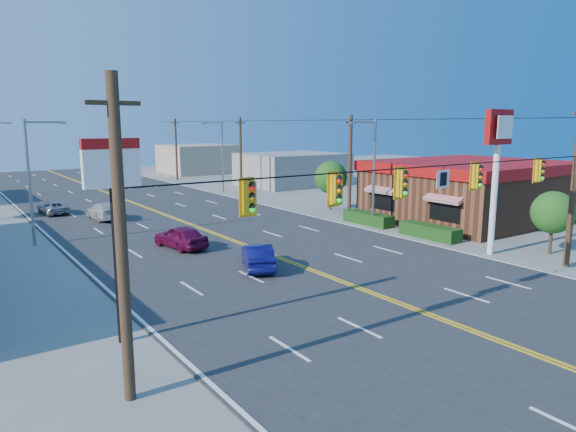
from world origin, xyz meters
TOP-DOWN VIEW (x-y plane):
  - ground at (0.00, 0.00)m, footprint 160.00×160.00m
  - road at (0.00, 20.00)m, footprint 20.00×120.00m
  - signal_span at (-0.12, 0.00)m, footprint 24.32×0.34m
  - kfc at (19.90, 12.00)m, footprint 16.30×12.40m
  - kfc_pylon at (11.00, 4.00)m, footprint 2.20×0.36m
  - pizza_hut_sign at (-11.00, 4.00)m, footprint 1.90×0.30m
  - streetlight_se at (10.79, 14.00)m, footprint 2.55×0.25m
  - streetlight_ne at (10.79, 38.00)m, footprint 2.55×0.25m
  - streetlight_sw at (-10.79, 22.00)m, footprint 2.55×0.25m
  - utility_pole_near at (12.20, 18.00)m, footprint 0.28×0.28m
  - utility_pole_mid at (12.20, 36.00)m, footprint 0.28×0.28m
  - utility_pole_far at (12.20, 54.00)m, footprint 0.28×0.28m
  - tree_kfc_rear at (13.50, 22.00)m, footprint 2.94×2.94m
  - tree_kfc_front at (14.00, 2.00)m, footprint 2.52×2.52m
  - bld_east_mid at (22.00, 40.00)m, footprint 12.00×10.00m
  - bld_east_far at (19.00, 62.00)m, footprint 10.00×10.00m
  - car_magenta at (-3.67, 15.81)m, footprint 2.38×4.40m
  - car_blue at (-2.16, 9.12)m, footprint 2.99×4.29m
  - car_white at (-4.83, 28.59)m, footprint 1.96×4.69m
  - car_silver at (-7.70, 33.61)m, footprint 2.14×4.09m

SIDE VIEW (x-z plane):
  - ground at x=0.00m, z-range 0.00..0.00m
  - road at x=0.00m, z-range 0.00..0.06m
  - car_silver at x=-7.70m, z-range 0.00..1.10m
  - car_blue at x=-2.16m, z-range 0.00..1.34m
  - car_white at x=-4.83m, z-range 0.00..1.35m
  - car_magenta at x=-3.67m, z-range 0.00..1.42m
  - bld_east_mid at x=22.00m, z-range 0.00..4.00m
  - bld_east_far at x=19.00m, z-range 0.00..4.40m
  - kfc at x=19.90m, z-range 0.03..4.73m
  - tree_kfc_front at x=14.00m, z-range 0.62..4.40m
  - tree_kfc_rear at x=13.50m, z-range 0.73..5.14m
  - utility_pole_near at x=12.20m, z-range 0.00..8.40m
  - utility_pole_mid at x=12.20m, z-range 0.00..8.40m
  - utility_pole_far at x=12.20m, z-range 0.00..8.40m
  - streetlight_se at x=10.79m, z-range 0.51..8.51m
  - streetlight_ne at x=10.79m, z-range 0.51..8.51m
  - streetlight_sw at x=-10.79m, z-range 0.51..8.51m
  - signal_span at x=-0.12m, z-range 0.39..9.39m
  - pizza_hut_sign at x=-11.00m, z-range 1.76..8.61m
  - kfc_pylon at x=11.00m, z-range 1.79..10.29m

